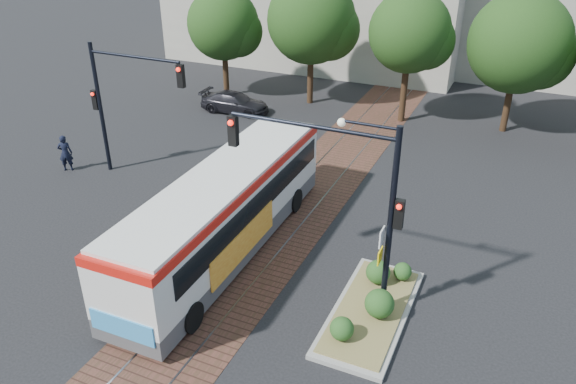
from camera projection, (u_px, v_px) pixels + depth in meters
name	position (u px, v px, depth m)	size (l,w,h in m)	color
ground	(248.00, 261.00, 19.97)	(120.00, 120.00, 0.00)	black
trackbed	(294.00, 210.00, 23.19)	(3.60, 40.00, 0.02)	#553026
tree_row	(406.00, 33.00, 30.48)	(26.40, 5.60, 7.67)	#382314
warehouses	(421.00, 12.00, 41.53)	(40.00, 13.00, 8.00)	#ADA899
city_bus	(225.00, 208.00, 19.80)	(2.64, 11.66, 3.11)	#48484A
traffic_island	(373.00, 304.00, 17.35)	(2.20, 5.20, 1.13)	gray
signal_pole_main	(351.00, 187.00, 15.97)	(5.49, 0.46, 6.00)	black
signal_pole_left	(118.00, 94.00, 24.40)	(4.99, 0.34, 6.00)	black
officer	(65.00, 153.00, 26.13)	(0.64, 0.42, 1.76)	black
parked_car	(235.00, 102.00, 33.33)	(1.68, 4.13, 1.20)	black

